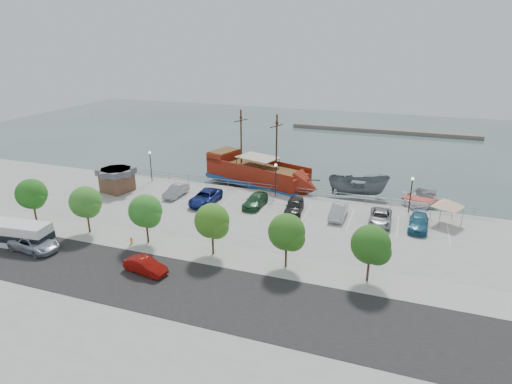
% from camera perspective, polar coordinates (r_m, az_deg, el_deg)
% --- Properties ---
extents(ground, '(160.00, 160.00, 0.00)m').
position_cam_1_polar(ground, '(48.85, 0.33, -4.21)').
color(ground, '#3F504E').
extents(land_slab, '(100.00, 58.00, 1.20)m').
position_cam_1_polar(land_slab, '(32.34, -12.60, -18.12)').
color(land_slab, '#979693').
rests_on(land_slab, ground).
extents(street, '(100.00, 8.00, 0.04)m').
position_cam_1_polar(street, '(35.46, -8.38, -12.80)').
color(street, black).
rests_on(street, land_slab).
extents(sidewalk, '(100.00, 4.00, 0.05)m').
position_cam_1_polar(sidewalk, '(40.07, -4.41, -8.46)').
color(sidewalk, '#A4A39B').
rests_on(sidewalk, land_slab).
extents(seawall_railing, '(50.00, 0.06, 1.00)m').
position_cam_1_polar(seawall_railing, '(55.17, 2.98, 0.41)').
color(seawall_railing, gray).
rests_on(seawall_railing, land_slab).
extents(far_shore, '(40.00, 3.00, 0.80)m').
position_cam_1_polar(far_shore, '(99.14, 16.56, 7.88)').
color(far_shore, '#6B6658').
rests_on(far_shore, ground).
extents(pirate_ship, '(17.88, 9.95, 11.08)m').
position_cam_1_polar(pirate_ship, '(58.99, 1.10, 2.10)').
color(pirate_ship, maroon).
rests_on(pirate_ship, ground).
extents(patrol_boat, '(8.12, 4.14, 3.00)m').
position_cam_1_polar(patrol_boat, '(57.16, 13.45, 0.55)').
color(patrol_boat, slate).
rests_on(patrol_boat, ground).
extents(speedboat, '(7.37, 9.05, 1.65)m').
position_cam_1_polar(speedboat, '(56.50, 20.94, -1.23)').
color(speedboat, silver).
rests_on(speedboat, ground).
extents(dock_west, '(7.12, 3.48, 0.39)m').
position_cam_1_polar(dock_west, '(62.29, -9.74, 1.19)').
color(dock_west, gray).
rests_on(dock_west, ground).
extents(dock_mid, '(7.46, 3.32, 0.41)m').
position_cam_1_polar(dock_mid, '(55.40, 11.21, -1.34)').
color(dock_mid, slate).
rests_on(dock_mid, ground).
extents(dock_east, '(8.05, 4.78, 0.44)m').
position_cam_1_polar(dock_east, '(55.00, 18.92, -2.23)').
color(dock_east, slate).
rests_on(dock_east, ground).
extents(shed, '(4.35, 4.35, 3.04)m').
position_cam_1_polar(shed, '(58.29, -18.06, 1.64)').
color(shed, brown).
rests_on(shed, land_slab).
extents(canopy_tent, '(4.82, 4.82, 3.17)m').
position_cam_1_polar(canopy_tent, '(49.86, 24.31, -0.91)').
color(canopy_tent, slate).
rests_on(canopy_tent, land_slab).
extents(street_van, '(5.23, 2.78, 1.40)m').
position_cam_1_polar(street_van, '(45.69, -27.49, -6.12)').
color(street_van, '#9AA4B2').
rests_on(street_van, street).
extents(street_sedan, '(4.19, 2.07, 1.32)m').
position_cam_1_polar(street_sedan, '(38.23, -14.53, -9.52)').
color(street_sedan, maroon).
rests_on(street_sedan, street).
extents(shuttle_bus, '(6.65, 2.92, 2.27)m').
position_cam_1_polar(shuttle_bus, '(47.40, -29.11, -4.96)').
color(shuttle_bus, white).
rests_on(shuttle_bus, street).
extents(fire_hydrant, '(0.25, 0.25, 0.73)m').
position_cam_1_polar(fire_hydrant, '(43.59, -16.28, -6.22)').
color(fire_hydrant, gold).
rests_on(fire_hydrant, sidewalk).
extents(lamp_post_left, '(0.36, 0.36, 4.28)m').
position_cam_1_polar(lamp_post_left, '(60.65, -13.90, 4.07)').
color(lamp_post_left, black).
rests_on(lamp_post_left, land_slab).
extents(lamp_post_mid, '(0.36, 0.36, 4.28)m').
position_cam_1_polar(lamp_post_mid, '(53.21, 2.63, 2.41)').
color(lamp_post_mid, black).
rests_on(lamp_post_mid, land_slab).
extents(lamp_post_right, '(0.36, 0.36, 4.28)m').
position_cam_1_polar(lamp_post_right, '(51.21, 20.02, 0.44)').
color(lamp_post_right, black).
rests_on(lamp_post_right, land_slab).
extents(tree_a, '(3.30, 3.20, 5.00)m').
position_cam_1_polar(tree_a, '(50.97, -27.69, -0.36)').
color(tree_a, '#473321').
rests_on(tree_a, sidewalk).
extents(tree_b, '(3.30, 3.20, 5.00)m').
position_cam_1_polar(tree_b, '(46.24, -21.69, -1.40)').
color(tree_b, '#473321').
rests_on(tree_b, sidewalk).
extents(tree_c, '(3.30, 3.20, 5.00)m').
position_cam_1_polar(tree_c, '(42.14, -14.41, -2.63)').
color(tree_c, '#473321').
rests_on(tree_c, sidewalk).
extents(tree_d, '(3.30, 3.20, 5.00)m').
position_cam_1_polar(tree_d, '(38.87, -5.74, -4.04)').
color(tree_d, '#473321').
rests_on(tree_d, sidewalk).
extents(tree_e, '(3.30, 3.20, 5.00)m').
position_cam_1_polar(tree_e, '(36.67, 4.28, -5.55)').
color(tree_e, '#473321').
rests_on(tree_e, sidewalk).
extents(tree_f, '(3.30, 3.20, 5.00)m').
position_cam_1_polar(tree_f, '(35.73, 15.25, -6.99)').
color(tree_f, '#473321').
rests_on(tree_f, sidewalk).
extents(parked_car_b, '(1.69, 4.37, 1.42)m').
position_cam_1_polar(parked_car_b, '(54.83, -10.61, 0.16)').
color(parked_car_b, '#989AA1').
rests_on(parked_car_b, land_slab).
extents(parked_car_c, '(2.71, 5.66, 1.56)m').
position_cam_1_polar(parked_car_c, '(51.95, -6.77, -0.69)').
color(parked_car_c, navy).
rests_on(parked_car_c, land_slab).
extents(parked_car_d, '(2.15, 4.89, 1.40)m').
position_cam_1_polar(parked_car_d, '(50.77, -0.08, -1.15)').
color(parked_car_d, '#265532').
rests_on(parked_car_d, land_slab).
extents(parked_car_e, '(2.45, 4.94, 1.62)m').
position_cam_1_polar(parked_car_e, '(49.13, 5.12, -1.85)').
color(parked_car_e, black).
rests_on(parked_car_e, land_slab).
extents(parked_car_f, '(1.64, 4.58, 1.51)m').
position_cam_1_polar(parked_car_f, '(48.52, 10.94, -2.51)').
color(parked_car_f, silver).
rests_on(parked_car_f, land_slab).
extents(parked_car_g, '(2.39, 5.02, 1.38)m').
position_cam_1_polar(parked_car_g, '(48.06, 16.25, -3.29)').
color(parked_car_g, gray).
rests_on(parked_car_g, land_slab).
extents(parked_car_h, '(2.23, 4.88, 1.38)m').
position_cam_1_polar(parked_car_h, '(48.08, 20.86, -3.83)').
color(parked_car_h, '#23627F').
rests_on(parked_car_h, land_slab).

